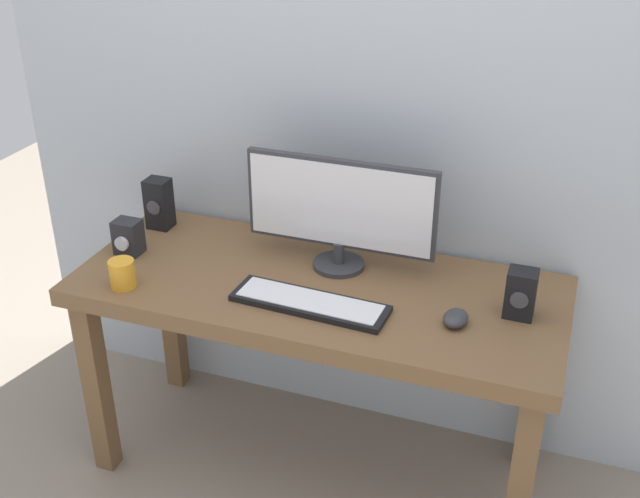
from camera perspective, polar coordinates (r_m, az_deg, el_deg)
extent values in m
plane|color=gray|center=(2.81, -0.16, -15.45)|extent=(6.00, 6.00, 0.00)
cube|color=#B2BCC6|center=(2.41, 2.78, 17.68)|extent=(2.50, 0.04, 3.00)
cube|color=brown|center=(2.38, -0.19, -3.11)|extent=(1.50, 0.62, 0.06)
cube|color=brown|center=(2.69, -16.10, -9.67)|extent=(0.07, 0.07, 0.67)
cube|color=brown|center=(2.31, 14.47, -16.86)|extent=(0.07, 0.07, 0.67)
cube|color=brown|center=(3.02, -10.86, -4.42)|extent=(0.07, 0.07, 0.67)
cube|color=brown|center=(2.69, 15.76, -9.65)|extent=(0.07, 0.07, 0.67)
cylinder|color=#333338|center=(2.45, 1.38, -1.13)|extent=(0.16, 0.16, 0.02)
cylinder|color=#333338|center=(2.43, 1.39, -0.28)|extent=(0.04, 0.04, 0.07)
cube|color=#333338|center=(2.37, 1.53, 3.36)|extent=(0.60, 0.02, 0.29)
cube|color=white|center=(2.36, 1.42, 3.22)|extent=(0.58, 0.01, 0.26)
cube|color=black|center=(2.25, -0.76, -4.01)|extent=(0.47, 0.16, 0.02)
cube|color=silver|center=(2.24, -0.76, -3.79)|extent=(0.43, 0.13, 0.00)
ellipsoid|color=#333338|center=(2.20, 9.95, -5.03)|extent=(0.08, 0.10, 0.04)
cube|color=black|center=(2.25, 14.56, -3.19)|extent=(0.08, 0.07, 0.14)
cylinder|color=#3F3F44|center=(2.21, 14.44, -3.67)|extent=(0.05, 0.00, 0.05)
cube|color=black|center=(2.73, -11.76, 3.30)|extent=(0.08, 0.07, 0.18)
cylinder|color=#3F3F44|center=(2.70, -12.16, 2.98)|extent=(0.05, 0.00, 0.05)
cube|color=#232328|center=(2.59, -13.93, 0.88)|extent=(0.09, 0.07, 0.12)
cylinder|color=silver|center=(2.56, -14.38, 0.38)|extent=(0.05, 0.01, 0.05)
cylinder|color=orange|center=(2.40, -14.34, -1.77)|extent=(0.08, 0.08, 0.09)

